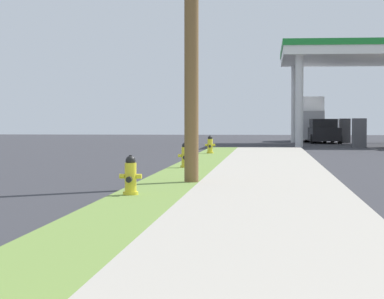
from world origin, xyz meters
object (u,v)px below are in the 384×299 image
Objects in this scene: fire_hydrant_third at (185,156)px; car_black_by_near_pump at (323,132)px; fire_hydrant_second at (131,177)px; truck_silver_at_forecourt at (309,120)px; fire_hydrant_fourth at (210,146)px.

car_black_by_near_pump is (5.96, 29.57, 0.28)m from fire_hydrant_third.
fire_hydrant_third is (0.13, 8.72, 0.00)m from fire_hydrant_second.
fire_hydrant_second is 0.12× the size of truck_silver_at_forecourt.
truck_silver_at_forecourt is (5.27, 33.54, 1.04)m from fire_hydrant_third.
car_black_by_near_pump is 4.10m from truck_silver_at_forecourt.
fire_hydrant_third is 0.16× the size of car_black_by_near_pump.
fire_hydrant_third is 10.04m from fire_hydrant_fourth.
car_black_by_near_pump reaches higher than fire_hydrant_fourth.
car_black_by_near_pump is at bearing -80.06° from truck_silver_at_forecourt.
fire_hydrant_third is 0.12× the size of truck_silver_at_forecourt.
truck_silver_at_forecourt reaches higher than fire_hydrant_third.
truck_silver_at_forecourt reaches higher than fire_hydrant_fourth.
fire_hydrant_second is 42.61m from truck_silver_at_forecourt.
car_black_by_near_pump is at bearing 80.96° from fire_hydrant_second.
fire_hydrant_second is 1.00× the size of fire_hydrant_third.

